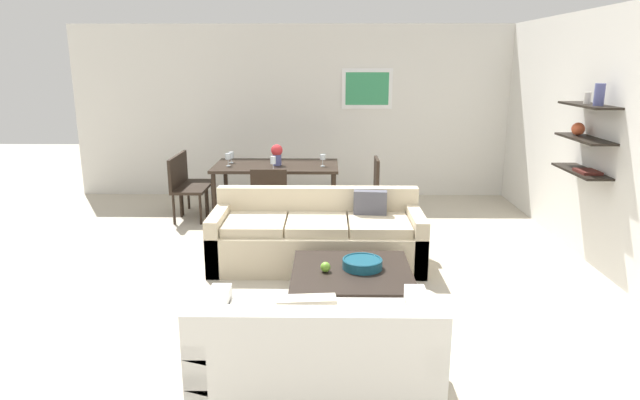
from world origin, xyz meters
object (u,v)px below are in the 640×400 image
at_px(sofa_beige, 318,238).
at_px(decorative_bowl, 362,263).
at_px(apple_on_coffee_table, 325,267).
at_px(dining_chair_right_near, 368,186).
at_px(dining_chair_foot, 270,197).
at_px(wine_glass_left_far, 231,155).
at_px(wine_glass_left_near, 228,157).
at_px(loveseat_white, 316,357).
at_px(centerpiece_vase, 277,154).
at_px(dining_table, 276,169).
at_px(dining_chair_left_near, 183,185).
at_px(wine_glass_foot, 273,161).
at_px(coffee_table, 351,291).
at_px(wine_glass_right_near, 323,157).
at_px(dining_chair_left_far, 191,178).

relative_size(sofa_beige, decorative_bowl, 6.33).
distance_m(apple_on_coffee_table, dining_chair_right_near, 2.89).
xyz_separation_m(dining_chair_foot, wine_glass_left_far, (-0.65, 1.02, 0.35)).
distance_m(apple_on_coffee_table, wine_glass_left_near, 3.26).
distance_m(loveseat_white, wine_glass_left_near, 4.43).
bearing_deg(apple_on_coffee_table, centerpiece_vase, 102.79).
height_order(wine_glass_left_near, centerpiece_vase, centerpiece_vase).
xyz_separation_m(dining_table, wine_glass_left_far, (-0.65, 0.12, 0.18)).
bearing_deg(dining_chair_left_near, wine_glass_foot, -9.38).
height_order(dining_chair_left_near, wine_glass_left_far, wine_glass_left_far).
bearing_deg(coffee_table, dining_table, 107.10).
bearing_deg(wine_glass_left_near, wine_glass_right_near, 0.00).
relative_size(dining_chair_foot, centerpiece_vase, 3.05).
xyz_separation_m(dining_chair_right_near, dining_chair_foot, (-1.26, -0.68, 0.00)).
bearing_deg(wine_glass_left_near, dining_chair_left_near, -170.88).
distance_m(wine_glass_foot, centerpiece_vase, 0.38).
xyz_separation_m(sofa_beige, wine_glass_left_near, (-1.26, 1.73, 0.58)).
distance_m(dining_table, wine_glass_foot, 0.47).
relative_size(dining_chair_foot, wine_glass_foot, 4.67).
height_order(decorative_bowl, wine_glass_left_near, wine_glass_left_near).
height_order(dining_table, dining_chair_left_near, dining_chair_left_near).
xyz_separation_m(dining_table, dining_chair_right_near, (1.26, -0.22, -0.18)).
distance_m(apple_on_coffee_table, centerpiece_vase, 3.12).
distance_m(loveseat_white, dining_chair_right_near, 4.15).
height_order(sofa_beige, coffee_table, sofa_beige).
height_order(coffee_table, dining_chair_left_near, dining_chair_left_near).
distance_m(loveseat_white, apple_on_coffee_table, 1.27).
bearing_deg(dining_chair_foot, dining_chair_left_far, 138.54).
bearing_deg(loveseat_white, dining_table, 98.51).
bearing_deg(wine_glass_left_far, dining_chair_right_near, -10.12).
relative_size(dining_chair_right_near, dining_chair_foot, 1.00).
relative_size(sofa_beige, apple_on_coffee_table, 25.39).
distance_m(wine_glass_left_near, wine_glass_foot, 0.72).
height_order(decorative_bowl, apple_on_coffee_table, same).
relative_size(dining_chair_right_near, dining_chair_left_far, 1.00).
bearing_deg(wine_glass_left_far, loveseat_white, -73.76).
bearing_deg(decorative_bowl, apple_on_coffee_table, -164.79).
bearing_deg(wine_glass_right_near, apple_on_coffee_table, -88.99).
bearing_deg(dining_table, sofa_beige, -71.77).
relative_size(apple_on_coffee_table, wine_glass_right_near, 0.54).
xyz_separation_m(sofa_beige, wine_glass_right_near, (0.04, 1.73, 0.58)).
bearing_deg(sofa_beige, wine_glass_right_near, 88.80).
bearing_deg(coffee_table, centerpiece_vase, 107.08).
bearing_deg(centerpiece_vase, wine_glass_foot, -92.57).
height_order(sofa_beige, wine_glass_foot, wine_glass_foot).
height_order(coffee_table, decorative_bowl, decorative_bowl).
bearing_deg(coffee_table, wine_glass_right_near, 95.55).
distance_m(dining_chair_foot, centerpiece_vase, 0.94).
distance_m(decorative_bowl, wine_glass_foot, 2.77).
relative_size(coffee_table, apple_on_coffee_table, 11.80).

